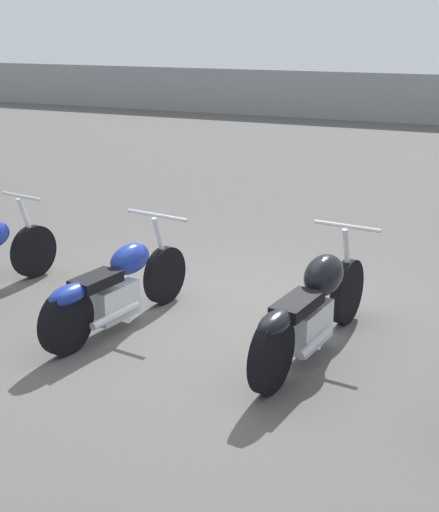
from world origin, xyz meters
name	(u,v)px	position (x,y,z in m)	size (l,w,h in m)	color
ground_plane	(224,317)	(0.00, 0.00, 0.00)	(60.00, 60.00, 0.00)	#514F4C
motorcycle_slot_1	(116,288)	(-0.81, -0.61, 0.39)	(0.71, 1.96, 0.95)	black
motorcycle_slot_2	(313,307)	(0.99, -0.43, 0.43)	(0.63, 2.16, 0.98)	black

